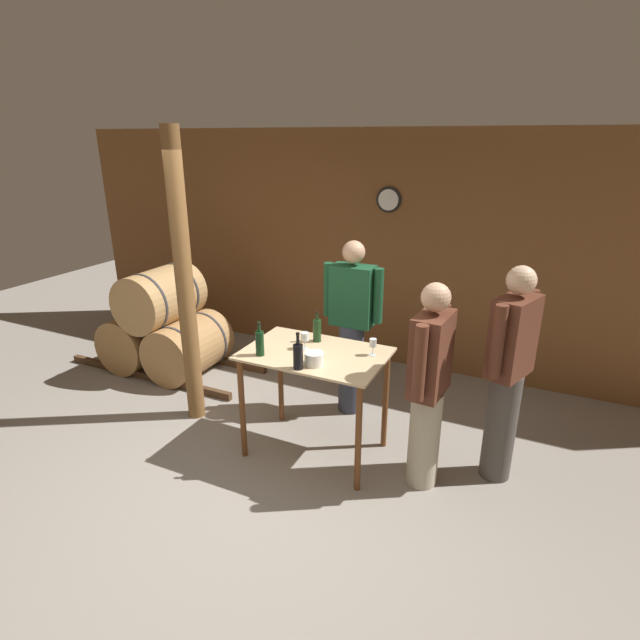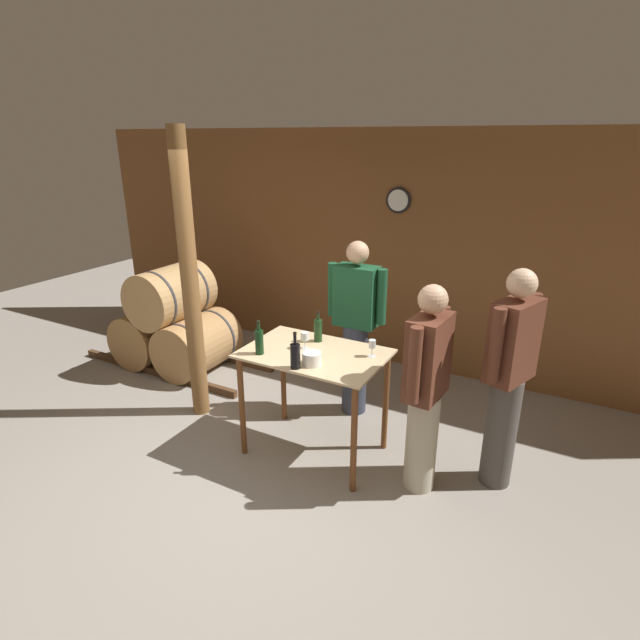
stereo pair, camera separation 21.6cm
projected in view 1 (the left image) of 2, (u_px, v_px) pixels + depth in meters
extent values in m
plane|color=gray|center=(247.00, 496.00, 3.84)|extent=(14.00, 14.00, 0.00)
cube|color=brown|center=(376.00, 251.00, 5.80)|extent=(8.40, 0.05, 2.70)
cylinder|color=black|center=(389.00, 200.00, 5.51)|extent=(0.28, 0.03, 0.28)
cylinder|color=white|center=(388.00, 200.00, 5.49)|extent=(0.23, 0.01, 0.23)
cube|color=#4C331E|center=(147.00, 376.00, 5.67)|extent=(2.28, 0.06, 0.08)
cube|color=#4C331E|center=(187.00, 353.00, 6.27)|extent=(2.28, 0.06, 0.08)
cylinder|color=#9E7242|center=(144.00, 337.00, 6.01)|extent=(0.65, 0.88, 0.65)
cylinder|color=#38383D|center=(127.00, 345.00, 5.78)|extent=(0.67, 0.03, 0.67)
cylinder|color=#38383D|center=(159.00, 330.00, 6.23)|extent=(0.67, 0.03, 0.67)
cylinder|color=#AD7F4C|center=(189.00, 347.00, 5.73)|extent=(0.65, 0.88, 0.65)
cylinder|color=#38383D|center=(173.00, 356.00, 5.51)|extent=(0.67, 0.03, 0.67)
cylinder|color=#38383D|center=(203.00, 339.00, 5.96)|extent=(0.67, 0.03, 0.67)
cylinder|color=tan|center=(160.00, 297.00, 5.68)|extent=(0.65, 0.88, 0.65)
cylinder|color=#38383D|center=(144.00, 304.00, 5.45)|extent=(0.67, 0.03, 0.67)
cylinder|color=#38383D|center=(176.00, 291.00, 5.90)|extent=(0.67, 0.03, 0.67)
cube|color=#D1B284|center=(315.00, 354.00, 4.08)|extent=(1.16, 0.77, 0.02)
cylinder|color=brown|center=(242.00, 408.00, 4.17)|extent=(0.05, 0.05, 0.92)
cylinder|color=brown|center=(358.00, 439.00, 3.76)|extent=(0.05, 0.05, 0.92)
cylinder|color=brown|center=(281.00, 377.00, 4.73)|extent=(0.05, 0.05, 0.92)
cylinder|color=brown|center=(385.00, 400.00, 4.31)|extent=(0.05, 0.05, 0.92)
cylinder|color=brown|center=(185.00, 284.00, 4.50)|extent=(0.16, 0.16, 2.70)
cylinder|color=black|center=(260.00, 343.00, 3.99)|extent=(0.07, 0.07, 0.20)
cylinder|color=black|center=(259.00, 327.00, 3.94)|extent=(0.02, 0.02, 0.08)
cylinder|color=black|center=(259.00, 323.00, 3.93)|extent=(0.03, 0.03, 0.02)
cylinder|color=#193819|center=(317.00, 331.00, 4.27)|extent=(0.07, 0.07, 0.19)
cylinder|color=#193819|center=(317.00, 316.00, 4.22)|extent=(0.02, 0.02, 0.08)
cylinder|color=black|center=(317.00, 313.00, 4.21)|extent=(0.03, 0.03, 0.02)
cylinder|color=black|center=(298.00, 357.00, 3.76)|extent=(0.08, 0.08, 0.20)
cylinder|color=black|center=(298.00, 339.00, 3.71)|extent=(0.02, 0.02, 0.10)
cylinder|color=black|center=(298.00, 334.00, 3.69)|extent=(0.03, 0.03, 0.02)
cylinder|color=silver|center=(305.00, 348.00, 4.15)|extent=(0.06, 0.06, 0.00)
cylinder|color=silver|center=(305.00, 344.00, 4.14)|extent=(0.01, 0.01, 0.07)
cylinder|color=silver|center=(305.00, 336.00, 4.11)|extent=(0.07, 0.07, 0.07)
cylinder|color=silver|center=(373.00, 355.00, 4.03)|extent=(0.06, 0.06, 0.00)
cylinder|color=silver|center=(373.00, 351.00, 4.01)|extent=(0.01, 0.01, 0.07)
cylinder|color=silver|center=(373.00, 343.00, 3.99)|extent=(0.06, 0.06, 0.07)
cylinder|color=white|center=(314.00, 359.00, 3.84)|extent=(0.15, 0.15, 0.10)
cylinder|color=#4C4742|center=(500.00, 426.00, 3.93)|extent=(0.24, 0.24, 0.91)
cube|color=#592D1E|center=(513.00, 337.00, 3.67)|extent=(0.34, 0.45, 0.61)
sphere|color=beige|center=(521.00, 280.00, 3.52)|extent=(0.21, 0.21, 0.21)
cylinder|color=#592D1E|center=(529.00, 324.00, 3.82)|extent=(0.09, 0.09, 0.55)
cylinder|color=#592D1E|center=(498.00, 342.00, 3.49)|extent=(0.09, 0.09, 0.55)
cylinder|color=#B7AD93|center=(424.00, 438.00, 3.86)|extent=(0.24, 0.24, 0.80)
cube|color=#592D1E|center=(431.00, 354.00, 3.62)|extent=(0.25, 0.42, 0.62)
sphere|color=tan|center=(436.00, 297.00, 3.47)|extent=(0.21, 0.21, 0.21)
cylinder|color=#592D1E|center=(442.00, 339.00, 3.81)|extent=(0.09, 0.09, 0.56)
cylinder|color=#592D1E|center=(420.00, 363.00, 3.40)|extent=(0.09, 0.09, 0.56)
cylinder|color=#333847|center=(351.00, 368.00, 4.91)|extent=(0.24, 0.24, 0.92)
cube|color=#194C2D|center=(353.00, 296.00, 4.65)|extent=(0.40, 0.22, 0.57)
sphere|color=tan|center=(354.00, 252.00, 4.51)|extent=(0.21, 0.21, 0.21)
cylinder|color=#194C2D|center=(378.00, 296.00, 4.54)|extent=(0.09, 0.09, 0.52)
cylinder|color=#194C2D|center=(328.00, 289.00, 4.74)|extent=(0.09, 0.09, 0.52)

